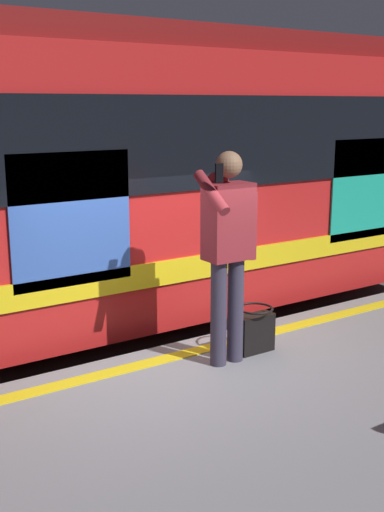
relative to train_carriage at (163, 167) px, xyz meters
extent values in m
plane|color=#4C4742|center=(1.14, 1.87, -2.42)|extent=(25.96, 25.96, 0.00)
cube|color=gray|center=(1.14, 3.90, -1.94)|extent=(17.31, 4.05, 0.97)
cube|color=yellow|center=(1.14, 2.17, -1.45)|extent=(16.96, 0.16, 0.01)
cube|color=slate|center=(1.14, 0.71, -2.34)|extent=(22.50, 0.08, 0.16)
cube|color=slate|center=(1.14, -0.72, -2.34)|extent=(22.50, 0.08, 0.16)
cube|color=red|center=(0.00, -0.01, -0.10)|extent=(10.65, 3.10, 2.73)
cube|color=maroon|center=(0.00, -0.01, 1.38)|extent=(10.43, 2.85, 0.24)
cube|color=black|center=(0.00, 1.56, 0.38)|extent=(10.11, 0.03, 0.90)
cube|color=yellow|center=(0.00, 1.56, -0.85)|extent=(10.11, 0.03, 0.24)
cube|color=#19A58C|center=(-1.86, 1.56, -0.24)|extent=(1.12, 0.02, 1.18)
cube|color=#3359B2|center=(1.86, 1.56, -0.24)|extent=(1.12, 0.02, 1.18)
cylinder|color=black|center=(-3.46, -1.24, -1.84)|extent=(0.84, 0.12, 0.84)
cylinder|color=#383347|center=(0.79, 2.52, -0.99)|extent=(0.14, 0.14, 0.92)
cylinder|color=#383347|center=(0.97, 2.52, -0.99)|extent=(0.14, 0.14, 0.92)
cube|color=maroon|center=(0.88, 2.52, -0.21)|extent=(0.40, 0.24, 0.64)
sphere|color=maroon|center=(0.88, 2.36, 0.09)|extent=(0.20, 0.20, 0.20)
sphere|color=#997051|center=(0.88, 2.52, 0.26)|extent=(0.22, 0.22, 0.22)
cylinder|color=maroon|center=(0.63, 2.52, -0.27)|extent=(0.09, 0.09, 0.58)
cylinder|color=maroon|center=(1.11, 2.60, 0.06)|extent=(0.09, 0.42, 0.33)
cube|color=black|center=(1.11, 2.70, 0.22)|extent=(0.07, 0.02, 0.15)
cube|color=black|center=(0.53, 2.47, -1.28)|extent=(0.35, 0.15, 0.35)
torus|color=black|center=(0.53, 2.47, -1.04)|extent=(0.32, 0.32, 0.02)
camera|label=1|loc=(4.03, 6.70, 0.75)|focal=44.90mm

